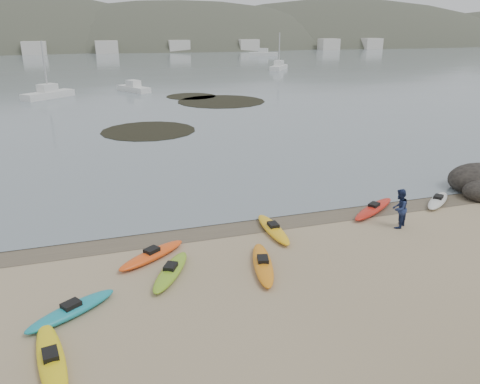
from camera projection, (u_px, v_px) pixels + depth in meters
name	position (u px, v px, depth m)	size (l,w,h in m)	color
ground	(240.00, 222.00, 21.76)	(600.00, 600.00, 0.00)	tan
wet_sand	(242.00, 225.00, 21.49)	(60.00, 60.00, 0.00)	brown
water	(92.00, 40.00, 290.62)	(1200.00, 1200.00, 0.00)	slate
kayaks	(223.00, 262.00, 17.76)	(23.41, 10.15, 0.34)	silver
person_east	(399.00, 209.00, 20.94)	(0.88, 0.69, 1.81)	navy
kelp_mats	(198.00, 107.00, 52.12)	(19.80, 26.55, 0.04)	black
moored_boats	(152.00, 66.00, 99.65)	(91.81, 78.38, 1.19)	silver
far_hills	(191.00, 83.00, 212.35)	(550.00, 135.00, 80.00)	#384235
far_town	(121.00, 47.00, 152.77)	(199.00, 5.00, 4.00)	beige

